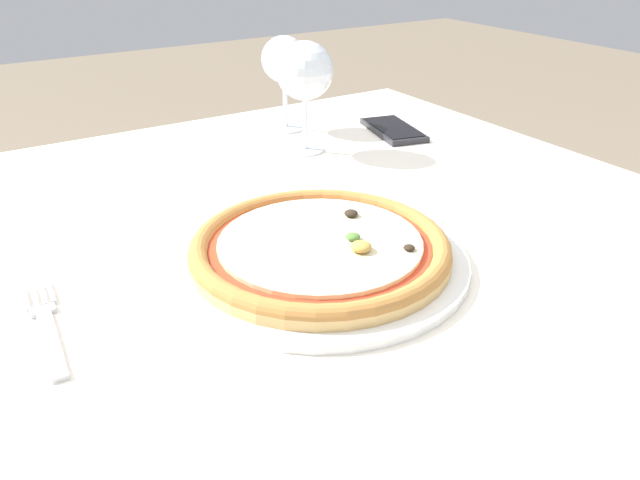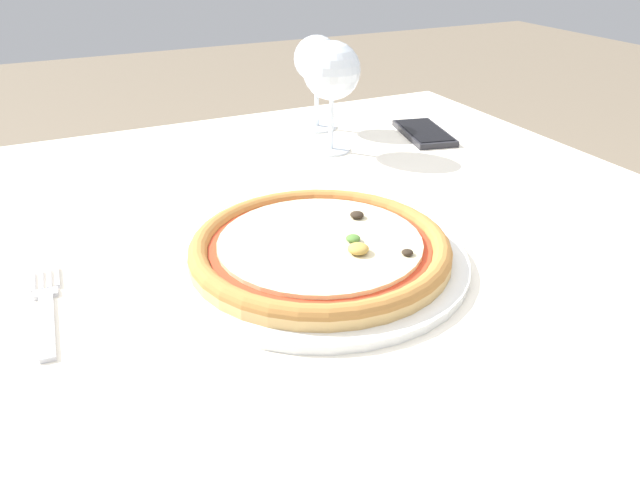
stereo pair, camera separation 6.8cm
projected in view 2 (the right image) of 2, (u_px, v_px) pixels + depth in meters
name	position (u px, v px, depth m)	size (l,w,h in m)	color
dining_table	(232.00, 301.00, 0.78)	(1.26, 1.00, 0.71)	brown
pizza_plate	(320.00, 251.00, 0.69)	(0.33, 0.33, 0.04)	white
fork	(46.00, 307.00, 0.62)	(0.03, 0.17, 0.00)	silver
wine_glass_far_left	(332.00, 73.00, 0.97)	(0.09, 0.09, 0.18)	silver
wine_glass_far_right	(317.00, 62.00, 1.09)	(0.08, 0.08, 0.16)	silver
cell_phone	(424.00, 133.00, 1.10)	(0.10, 0.16, 0.01)	#232328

